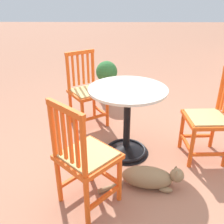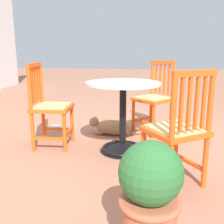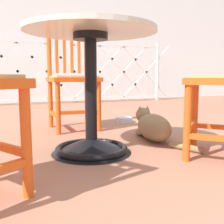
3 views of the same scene
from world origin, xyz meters
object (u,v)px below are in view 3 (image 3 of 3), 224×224
object	(u,v)px
cafe_table	(91,106)
pet_water_bowl	(124,120)
orange_chair_at_corner	(72,79)
tabby_cat	(152,126)

from	to	relation	value
cafe_table	pet_water_bowl	world-z (taller)	cafe_table
cafe_table	orange_chair_at_corner	world-z (taller)	orange_chair_at_corner
orange_chair_at_corner	tabby_cat	distance (m)	0.83
cafe_table	pet_water_bowl	xyz separation A→B (m)	(0.60, 0.96, -0.26)
orange_chair_at_corner	pet_water_bowl	size ratio (longest dim) A/B	5.36
cafe_table	orange_chair_at_corner	distance (m)	0.82
tabby_cat	pet_water_bowl	world-z (taller)	tabby_cat
cafe_table	pet_water_bowl	distance (m)	1.16
cafe_table	tabby_cat	bearing A→B (deg)	21.07
orange_chair_at_corner	tabby_cat	bearing A→B (deg)	-52.44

